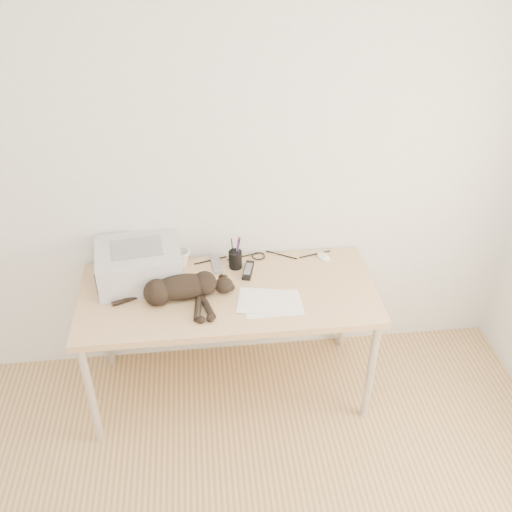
{
  "coord_description": "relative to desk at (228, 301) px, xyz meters",
  "views": [
    {
      "loc": [
        -0.12,
        -1.05,
        2.63
      ],
      "look_at": [
        0.15,
        1.34,
        0.99
      ],
      "focal_mm": 40.0,
      "sensor_mm": 36.0,
      "label": 1
    }
  ],
  "objects": [
    {
      "name": "papers",
      "position": [
        0.21,
        -0.21,
        0.14
      ],
      "size": [
        0.35,
        0.27,
        0.01
      ],
      "color": "white",
      "rests_on": "desk"
    },
    {
      "name": "printer",
      "position": [
        -0.47,
        0.08,
        0.24
      ],
      "size": [
        0.49,
        0.43,
        0.21
      ],
      "color": "#BABABF",
      "rests_on": "desk"
    },
    {
      "name": "remote_grey",
      "position": [
        -0.05,
        0.16,
        0.14
      ],
      "size": [
        0.07,
        0.19,
        0.02
      ],
      "primitive_type": "cube",
      "rotation": [
        0.0,
        0.0,
        0.1
      ],
      "color": "gray",
      "rests_on": "desk"
    },
    {
      "name": "pen_cup",
      "position": [
        0.06,
        0.14,
        0.19
      ],
      "size": [
        0.08,
        0.08,
        0.19
      ],
      "color": "black",
      "rests_on": "desk"
    },
    {
      "name": "mouse",
      "position": [
        0.58,
        0.18,
        0.15
      ],
      "size": [
        0.09,
        0.12,
        0.03
      ],
      "primitive_type": "ellipsoid",
      "rotation": [
        0.0,
        0.0,
        0.34
      ],
      "color": "white",
      "rests_on": "desk"
    },
    {
      "name": "cat",
      "position": [
        -0.26,
        -0.12,
        0.2
      ],
      "size": [
        0.65,
        0.3,
        0.15
      ],
      "rotation": [
        0.0,
        0.0,
        0.12
      ],
      "color": "black",
      "rests_on": "desk"
    },
    {
      "name": "desk",
      "position": [
        0.0,
        0.0,
        0.0
      ],
      "size": [
        1.6,
        0.7,
        0.74
      ],
      "color": "tan",
      "rests_on": "floor"
    },
    {
      "name": "cable_tangle",
      "position": [
        0.0,
        0.22,
        0.14
      ],
      "size": [
        1.36,
        0.08,
        0.01
      ],
      "primitive_type": null,
      "color": "black",
      "rests_on": "desk"
    },
    {
      "name": "wall_back",
      "position": [
        0.0,
        0.27,
        0.69
      ],
      "size": [
        3.5,
        0.0,
        3.5
      ],
      "primitive_type": "plane",
      "rotation": [
        1.57,
        0.0,
        0.0
      ],
      "color": "white",
      "rests_on": "floor"
    },
    {
      "name": "remote_black",
      "position": [
        0.12,
        0.08,
        0.14
      ],
      "size": [
        0.09,
        0.18,
        0.02
      ],
      "primitive_type": "cube",
      "rotation": [
        0.0,
        0.0,
        -0.25
      ],
      "color": "black",
      "rests_on": "desk"
    },
    {
      "name": "mug",
      "position": [
        -0.25,
        0.19,
        0.18
      ],
      "size": [
        0.13,
        0.13,
        0.1
      ],
      "primitive_type": "imported",
      "rotation": [
        0.0,
        0.0,
        0.28
      ],
      "color": "white",
      "rests_on": "desk"
    }
  ]
}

